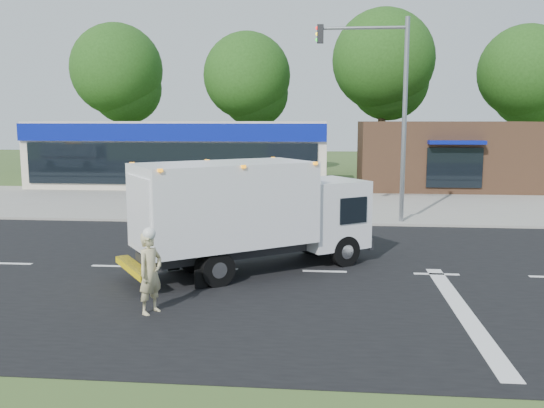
{
  "coord_description": "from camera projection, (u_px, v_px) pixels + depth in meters",
  "views": [
    {
      "loc": [
        0.02,
        -15.37,
        4.14
      ],
      "look_at": [
        -1.55,
        1.09,
        1.7
      ],
      "focal_mm": 38.0,
      "sensor_mm": 36.0,
      "label": 1
    }
  ],
  "objects": [
    {
      "name": "ground",
      "position": [
        325.0,
        272.0,
        15.74
      ],
      "size": [
        120.0,
        120.0,
        0.0
      ],
      "primitive_type": "plane",
      "color": "#385123",
      "rests_on": "ground"
    },
    {
      "name": "road_asphalt",
      "position": [
        325.0,
        272.0,
        15.74
      ],
      "size": [
        60.0,
        14.0,
        0.02
      ],
      "primitive_type": "cube",
      "color": "black",
      "rests_on": "ground"
    },
    {
      "name": "sidewalk",
      "position": [
        326.0,
        219.0,
        23.81
      ],
      "size": [
        60.0,
        2.4,
        0.12
      ],
      "primitive_type": "cube",
      "color": "gray",
      "rests_on": "ground"
    },
    {
      "name": "parking_apron",
      "position": [
        326.0,
        200.0,
        29.53
      ],
      "size": [
        60.0,
        9.0,
        0.02
      ],
      "primitive_type": "cube",
      "color": "gray",
      "rests_on": "ground"
    },
    {
      "name": "lane_markings",
      "position": [
        379.0,
        287.0,
        14.28
      ],
      "size": [
        55.2,
        7.0,
        0.01
      ],
      "color": "silver",
      "rests_on": "road_asphalt"
    },
    {
      "name": "ems_box_truck",
      "position": [
        250.0,
        208.0,
        15.6
      ],
      "size": [
        6.8,
        5.64,
        3.03
      ],
      "rotation": [
        0.0,
        0.0,
        0.61
      ],
      "color": "black",
      "rests_on": "ground"
    },
    {
      "name": "emergency_worker",
      "position": [
        150.0,
        272.0,
        12.26
      ],
      "size": [
        0.67,
        0.77,
        1.88
      ],
      "rotation": [
        0.0,
        0.0,
        1.11
      ],
      "color": "#C3B582",
      "rests_on": "ground"
    },
    {
      "name": "retail_strip_mall",
      "position": [
        182.0,
        154.0,
        35.92
      ],
      "size": [
        18.0,
        6.2,
        4.0
      ],
      "color": "beige",
      "rests_on": "ground"
    },
    {
      "name": "brown_storefront",
      "position": [
        444.0,
        155.0,
        34.47
      ],
      "size": [
        10.0,
        6.7,
        4.0
      ],
      "color": "#382316",
      "rests_on": "ground"
    },
    {
      "name": "traffic_signal_pole",
      "position": [
        388.0,
        99.0,
        22.29
      ],
      "size": [
        3.51,
        0.25,
        8.0
      ],
      "color": "gray",
      "rests_on": "ground"
    },
    {
      "name": "background_trees",
      "position": [
        316.0,
        75.0,
        42.48
      ],
      "size": [
        36.77,
        7.39,
        12.1
      ],
      "color": "#332114",
      "rests_on": "ground"
    }
  ]
}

